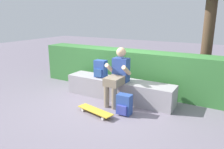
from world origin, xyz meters
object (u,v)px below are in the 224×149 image
Objects in this scene: person_skater at (118,74)px; skateboard_near_person at (95,111)px; bench_main at (119,89)px; backpack_on_bench at (100,69)px; backpack_on_ground at (124,105)px.

person_skater reaches higher than skateboard_near_person.
bench_main is at bearing 112.47° from person_skater.
backpack_on_bench is (-0.48, 0.94, 0.58)m from skateboard_near_person.
backpack_on_bench reaches higher than skateboard_near_person.
bench_main is 6.37× the size of backpack_on_ground.
backpack_on_bench is (-0.49, -0.01, 0.42)m from bench_main.
backpack_on_bench is at bearing 145.86° from backpack_on_ground.
skateboard_near_person is at bearing -90.68° from bench_main.
bench_main is at bearing 89.32° from skateboard_near_person.
bench_main is at bearing 125.55° from backpack_on_ground.
backpack_on_bench is at bearing 159.78° from person_skater.
bench_main is 2.11× the size of person_skater.
person_skater is 0.62m from backpack_on_bench.
bench_main is 0.49m from person_skater.
backpack_on_bench is at bearing 116.71° from skateboard_near_person.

